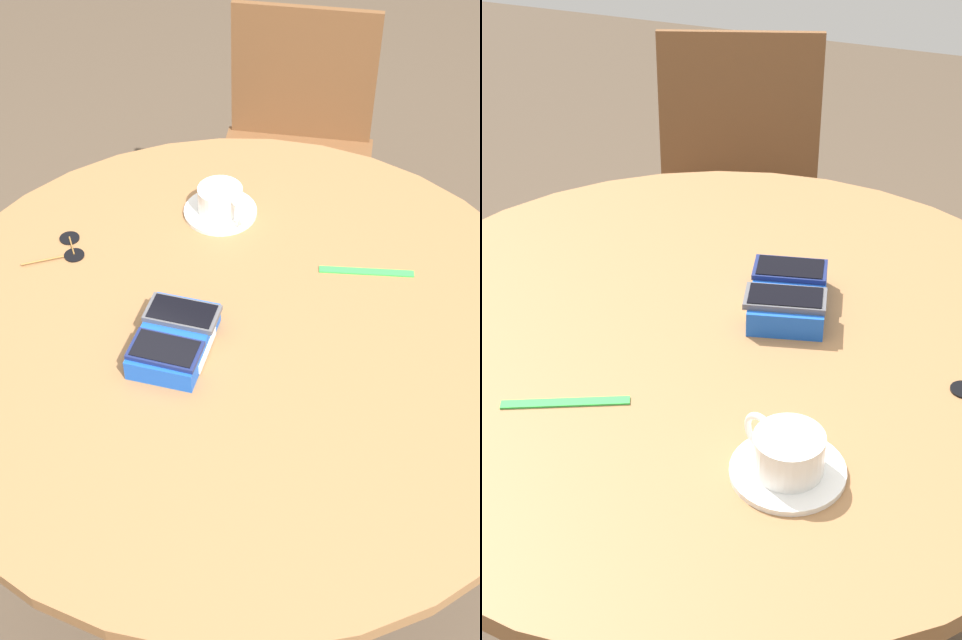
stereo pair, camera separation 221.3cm
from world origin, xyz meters
TOP-DOWN VIEW (x-y plane):
  - ground_plane at (0.00, 0.00)m, footprint 8.00×8.00m
  - round_table at (0.00, 0.00)m, footprint 1.16×1.16m
  - phone_box at (-0.10, 0.07)m, footprint 0.20×0.15m
  - phone_navy at (-0.14, 0.06)m, footprint 0.09×0.13m
  - phone_gray at (-0.06, 0.08)m, footprint 0.09×0.14m
  - saucer at (0.26, 0.19)m, footprint 0.15×0.15m
  - coffee_cup at (0.26, 0.19)m, footprint 0.09×0.12m
  - lanyard_strap at (0.24, -0.14)m, footprint 0.09×0.17m
  - sunglasses at (0.02, 0.39)m, footprint 0.13×0.09m
  - chair_far_side at (0.87, 0.32)m, footprint 0.52×0.52m

SIDE VIEW (x-z plane):
  - ground_plane at x=0.00m, z-range 0.00..0.00m
  - chair_far_side at x=0.87m, z-range 0.03..0.87m
  - round_table at x=0.00m, z-range 0.28..1.06m
  - lanyard_strap at x=0.24m, z-range 0.77..0.77m
  - sunglasses at x=0.02m, z-range 0.77..0.78m
  - saucer at x=0.26m, z-range 0.77..0.78m
  - phone_box at x=-0.10m, z-range 0.77..0.81m
  - coffee_cup at x=0.26m, z-range 0.78..0.84m
  - phone_navy at x=-0.14m, z-range 0.81..0.82m
  - phone_gray at x=-0.06m, z-range 0.81..0.82m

